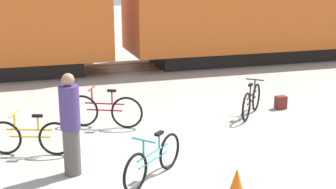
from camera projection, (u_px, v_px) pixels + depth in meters
ground_plane at (227, 174)px, 8.38m from camera, size 80.00×80.00×0.00m
rail_near at (124, 72)px, 16.62m from camera, size 64.65×0.07×0.01m
rail_far at (116, 65)px, 17.94m from camera, size 64.65×0.07×0.01m
bicycle_yellow at (30, 137)px, 9.15m from camera, size 1.63×0.63×0.86m
bicycle_black at (251, 101)px, 11.62m from camera, size 1.15×1.31×0.88m
bicycle_maroon at (105, 111)px, 10.76m from camera, size 1.65×0.81×0.93m
bicycle_teal at (153, 160)px, 8.06m from camera, size 1.35×1.22×0.84m
person_in_purple at (70, 125)px, 8.14m from camera, size 0.35×0.35×1.85m
backpack at (281, 102)px, 12.25m from camera, size 0.28×0.20×0.34m
traffic_cone at (236, 185)px, 7.37m from camera, size 0.40×0.40×0.55m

